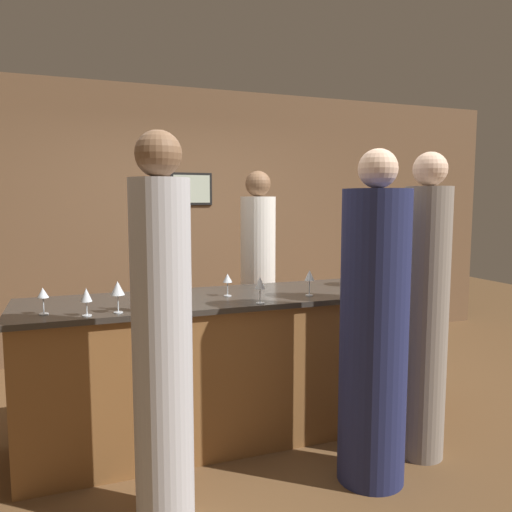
{
  "coord_description": "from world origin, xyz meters",
  "views": [
    {
      "loc": [
        -1.04,
        -3.19,
        1.62
      ],
      "look_at": [
        0.19,
        0.1,
        1.23
      ],
      "focal_mm": 35.0,
      "sensor_mm": 36.0,
      "label": 1
    }
  ],
  "objects_px": {
    "ice_bucket": "(359,275)",
    "guest_0": "(425,315)",
    "wine_bottle_0": "(148,291)",
    "guest_1": "(374,332)",
    "guest_2": "(162,343)",
    "bartender": "(258,286)"
  },
  "relations": [
    {
      "from": "bartender",
      "to": "wine_bottle_0",
      "type": "height_order",
      "value": "bartender"
    },
    {
      "from": "guest_0",
      "to": "guest_1",
      "type": "height_order",
      "value": "guest_0"
    },
    {
      "from": "guest_2",
      "to": "ice_bucket",
      "type": "xyz_separation_m",
      "value": [
        1.64,
        0.85,
        0.13
      ]
    },
    {
      "from": "wine_bottle_0",
      "to": "ice_bucket",
      "type": "xyz_separation_m",
      "value": [
        1.63,
        0.36,
        -0.04
      ]
    },
    {
      "from": "wine_bottle_0",
      "to": "guest_2",
      "type": "bearing_deg",
      "value": -91.03
    },
    {
      "from": "guest_1",
      "to": "guest_2",
      "type": "distance_m",
      "value": 1.2
    },
    {
      "from": "wine_bottle_0",
      "to": "ice_bucket",
      "type": "bearing_deg",
      "value": 12.38
    },
    {
      "from": "ice_bucket",
      "to": "wine_bottle_0",
      "type": "bearing_deg",
      "value": -167.62
    },
    {
      "from": "bartender",
      "to": "guest_2",
      "type": "height_order",
      "value": "guest_2"
    },
    {
      "from": "guest_0",
      "to": "guest_2",
      "type": "xyz_separation_m",
      "value": [
        -1.65,
        -0.11,
        0.02
      ]
    },
    {
      "from": "guest_0",
      "to": "guest_1",
      "type": "distance_m",
      "value": 0.47
    },
    {
      "from": "guest_1",
      "to": "guest_2",
      "type": "xyz_separation_m",
      "value": [
        -1.2,
        0.02,
        0.05
      ]
    },
    {
      "from": "guest_2",
      "to": "ice_bucket",
      "type": "distance_m",
      "value": 1.85
    },
    {
      "from": "guest_1",
      "to": "ice_bucket",
      "type": "relative_size",
      "value": 10.16
    },
    {
      "from": "bartender",
      "to": "guest_1",
      "type": "bearing_deg",
      "value": 93.1
    },
    {
      "from": "guest_1",
      "to": "ice_bucket",
      "type": "xyz_separation_m",
      "value": [
        0.44,
        0.87,
        0.18
      ]
    },
    {
      "from": "guest_0",
      "to": "guest_1",
      "type": "xyz_separation_m",
      "value": [
        -0.46,
        -0.13,
        -0.03
      ]
    },
    {
      "from": "bartender",
      "to": "guest_0",
      "type": "height_order",
      "value": "guest_0"
    },
    {
      "from": "guest_0",
      "to": "ice_bucket",
      "type": "relative_size",
      "value": 10.21
    },
    {
      "from": "guest_1",
      "to": "ice_bucket",
      "type": "distance_m",
      "value": 0.99
    },
    {
      "from": "ice_bucket",
      "to": "guest_0",
      "type": "bearing_deg",
      "value": -88.89
    },
    {
      "from": "guest_1",
      "to": "wine_bottle_0",
      "type": "distance_m",
      "value": 1.31
    }
  ]
}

